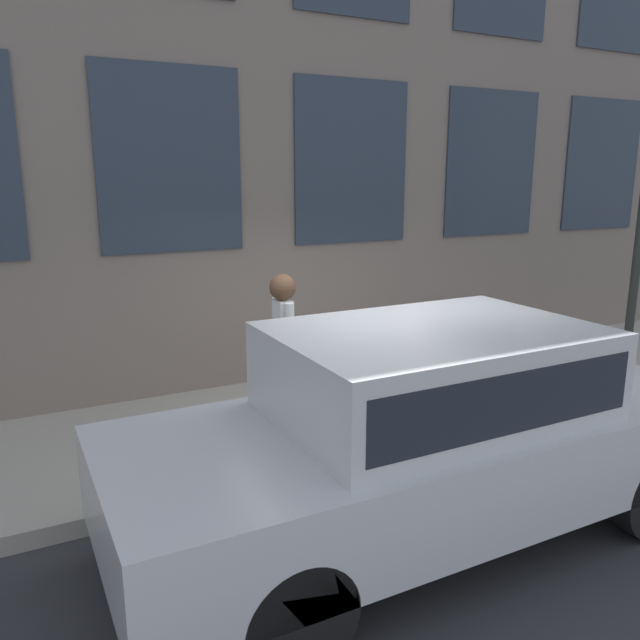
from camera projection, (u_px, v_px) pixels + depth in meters
name	position (u px, v px, depth m)	size (l,w,h in m)	color
ground_plane	(372.00, 467.00, 6.39)	(80.00, 80.00, 0.00)	#2D2D30
sidewalk	(314.00, 416.00, 7.52)	(2.64, 60.00, 0.17)	#A8A093
building_facade	(261.00, 60.00, 7.83)	(0.33, 40.00, 8.65)	gray
fire_hydrant	(357.00, 398.00, 6.61)	(0.35, 0.46, 0.86)	gold
person	(283.00, 339.00, 6.62)	(0.42, 0.28, 1.75)	navy
parked_car_silver_near	(430.00, 423.00, 5.02)	(1.95, 5.16, 1.76)	black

